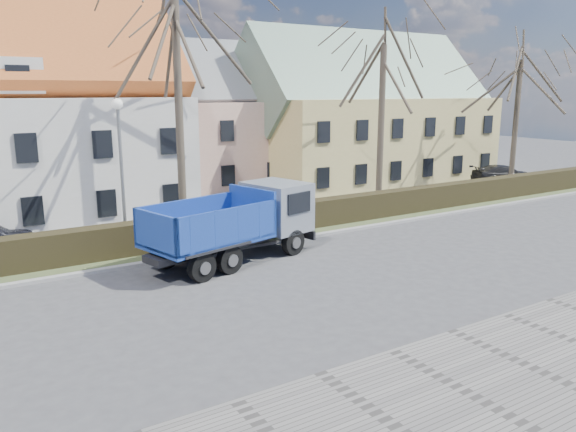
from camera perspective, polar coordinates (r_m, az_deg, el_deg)
ground at (r=20.59m, az=3.67°, el=-5.91°), size 120.00×120.00×0.00m
sidewalk_near at (r=15.07m, az=23.51°, el=-14.03°), size 80.00×5.00×0.08m
curb_far at (r=24.29m, az=-2.68°, el=-2.86°), size 80.00×0.30×0.12m
grass_strip at (r=25.65m, az=-4.44°, el=-2.07°), size 80.00×3.00×0.10m
hedge at (r=25.33m, az=-4.26°, el=-0.86°), size 60.00×0.90×1.30m
building_pink at (r=39.09m, az=-8.84°, el=8.75°), size 10.80×8.80×8.00m
building_yellow at (r=42.85m, az=7.91°, el=9.44°), size 18.80×10.80×8.50m
tree_1 at (r=26.09m, az=-11.08°, el=11.92°), size 9.20×9.20×12.65m
tree_2 at (r=32.45m, az=9.49°, el=10.62°), size 8.00×8.00×11.00m
tree_3 at (r=41.39m, az=22.22°, el=9.88°), size 7.60×7.60×10.45m
dump_truck at (r=21.69m, az=-6.19°, el=-0.97°), size 7.79×4.41×2.94m
streetlight at (r=23.90m, az=-16.51°, el=3.97°), size 0.49×0.49×6.32m
cart_frame at (r=22.57m, az=-13.60°, el=-3.78°), size 0.76×0.62×0.61m
parked_car_b at (r=43.18m, az=21.06°, el=3.97°), size 4.99×3.39×1.34m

